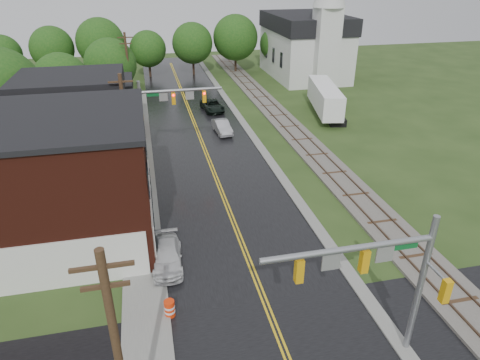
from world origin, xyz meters
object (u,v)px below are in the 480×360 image
object	(u,v)px
utility_pole_a	(119,359)
utility_pole_b	(126,129)
church	(308,40)
suv_dark	(212,106)
tree_left_c	(63,82)
construction_barrel	(170,309)
sedan_silver	(222,127)
pickup_white	(167,256)
traffic_signal_far	(165,105)
tree_left_e	(112,66)
utility_pole_c	(129,69)
traffic_signal_near	(379,269)
tree_left_b	(2,92)
semi_trailer	(325,98)
brick_building	(30,184)

from	to	relation	value
utility_pole_a	utility_pole_b	world-z (taller)	same
church	suv_dark	xyz separation A→B (m)	(-17.25, -13.80, -5.17)
tree_left_c	construction_barrel	size ratio (longest dim) A/B	8.02
sedan_silver	pickup_white	size ratio (longest dim) A/B	0.95
traffic_signal_far	pickup_white	size ratio (longest dim) A/B	1.74
traffic_signal_far	suv_dark	bearing A→B (deg)	64.32
utility_pole_a	construction_barrel	size ratio (longest dim) A/B	9.44
utility_pole_b	tree_left_e	world-z (taller)	utility_pole_b
pickup_white	construction_barrel	size ratio (longest dim) A/B	4.43
utility_pole_c	tree_left_e	xyz separation A→B (m)	(-2.05, 1.90, 0.09)
church	suv_dark	size ratio (longest dim) A/B	4.20
utility_pole_b	tree_left_c	bearing A→B (deg)	111.49
suv_dark	pickup_white	xyz separation A→B (m)	(-7.55, -29.23, -0.05)
utility_pole_b	tree_left_e	distance (m)	23.99
utility_pole_b	pickup_white	size ratio (longest dim) A/B	2.13
suv_dark	construction_barrel	world-z (taller)	suv_dark
church	traffic_signal_far	world-z (taller)	church
utility_pole_b	tree_left_e	bearing A→B (deg)	94.90
utility_pole_a	utility_pole_b	size ratio (longest dim) A/B	1.00
suv_dark	traffic_signal_near	bearing A→B (deg)	-94.93
utility_pole_b	tree_left_b	xyz separation A→B (m)	(-11.05, 9.90, 1.00)
church	sedan_silver	distance (m)	28.31
utility_pole_c	construction_barrel	size ratio (longest dim) A/B	9.44
construction_barrel	traffic_signal_near	bearing A→B (deg)	-27.87
tree_left_e	construction_barrel	distance (m)	39.85
tree_left_e	suv_dark	xyz separation A→B (m)	(11.60, -5.96, -4.15)
sedan_silver	traffic_signal_far	bearing A→B (deg)	-144.11
utility_pole_b	sedan_silver	distance (m)	14.31
suv_dark	pickup_white	size ratio (longest dim) A/B	1.13
utility_pole_a	tree_left_e	distance (m)	45.94
tree_left_c	sedan_silver	xyz separation A→B (m)	(16.34, -7.80, -3.85)
utility_pole_c	sedan_silver	bearing A→B (deg)	-52.00
traffic_signal_near	utility_pole_b	xyz separation A→B (m)	(-10.27, 20.00, -0.25)
pickup_white	construction_barrel	xyz separation A→B (m)	(-0.19, -4.22, -0.14)
utility_pole_b	semi_trailer	xyz separation A→B (m)	(22.28, 13.47, -2.61)
utility_pole_b	utility_pole_c	size ratio (longest dim) A/B	1.00
semi_trailer	tree_left_c	bearing A→B (deg)	171.41
church	construction_barrel	xyz separation A→B (m)	(-24.99, -47.26, -5.36)
tree_left_e	tree_left_b	bearing A→B (deg)	-122.74
church	tree_left_c	xyz separation A→B (m)	(-33.85, -13.84, -1.32)
tree_left_c	tree_left_e	distance (m)	7.82
tree_left_e	construction_barrel	xyz separation A→B (m)	(3.85, -39.42, -4.34)
brick_building	traffic_signal_far	world-z (taller)	brick_building
traffic_signal_near	pickup_white	xyz separation A→B (m)	(-8.27, 8.70, -4.36)
tree_left_b	sedan_silver	size ratio (longest dim) A/B	2.40
traffic_signal_far	pickup_white	world-z (taller)	traffic_signal_far
church	pickup_white	size ratio (longest dim) A/B	4.74
tree_left_e	construction_barrel	bearing A→B (deg)	-84.42
traffic_signal_far	sedan_silver	xyz separation A→B (m)	(5.96, 5.10, -4.31)
tree_left_e	semi_trailer	bearing A→B (deg)	-23.21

